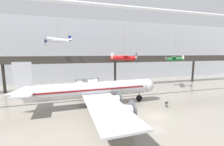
{
  "coord_description": "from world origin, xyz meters",
  "views": [
    {
      "loc": [
        -13.84,
        -20.86,
        10.44
      ],
      "look_at": [
        -4.68,
        10.94,
        5.98
      ],
      "focal_mm": 24.0,
      "sensor_mm": 36.0,
      "label": 1
    }
  ],
  "objects_px": {
    "suspended_plane_red_highwing": "(124,58)",
    "airliner_silver_main": "(90,90)",
    "suspended_plane_white_twin": "(58,40)",
    "suspended_plane_green_biplane": "(174,59)",
    "info_sign_pedestal": "(166,105)"
  },
  "relations": [
    {
      "from": "airliner_silver_main",
      "to": "suspended_plane_white_twin",
      "type": "relative_size",
      "value": 4.13
    },
    {
      "from": "airliner_silver_main",
      "to": "suspended_plane_red_highwing",
      "type": "xyz_separation_m",
      "value": [
        11.13,
        11.18,
        5.81
      ]
    },
    {
      "from": "suspended_plane_white_twin",
      "to": "suspended_plane_red_highwing",
      "type": "xyz_separation_m",
      "value": [
        17.28,
        -0.06,
        -4.4
      ]
    },
    {
      "from": "suspended_plane_red_highwing",
      "to": "suspended_plane_green_biplane",
      "type": "height_order",
      "value": "suspended_plane_red_highwing"
    },
    {
      "from": "suspended_plane_white_twin",
      "to": "suspended_plane_red_highwing",
      "type": "height_order",
      "value": "suspended_plane_white_twin"
    },
    {
      "from": "airliner_silver_main",
      "to": "suspended_plane_white_twin",
      "type": "xyz_separation_m",
      "value": [
        -6.16,
        11.25,
        10.21
      ]
    },
    {
      "from": "airliner_silver_main",
      "to": "suspended_plane_white_twin",
      "type": "bearing_deg",
      "value": 116.66
    },
    {
      "from": "suspended_plane_green_biplane",
      "to": "info_sign_pedestal",
      "type": "height_order",
      "value": "suspended_plane_green_biplane"
    },
    {
      "from": "suspended_plane_green_biplane",
      "to": "suspended_plane_white_twin",
      "type": "bearing_deg",
      "value": 31.23
    },
    {
      "from": "airliner_silver_main",
      "to": "suspended_plane_red_highwing",
      "type": "height_order",
      "value": "suspended_plane_red_highwing"
    },
    {
      "from": "airliner_silver_main",
      "to": "suspended_plane_red_highwing",
      "type": "bearing_deg",
      "value": 43.12
    },
    {
      "from": "suspended_plane_red_highwing",
      "to": "suspended_plane_green_biplane",
      "type": "bearing_deg",
      "value": 6.97
    },
    {
      "from": "airliner_silver_main",
      "to": "suspended_plane_green_biplane",
      "type": "bearing_deg",
      "value": 16.79
    },
    {
      "from": "suspended_plane_red_highwing",
      "to": "airliner_silver_main",
      "type": "bearing_deg",
      "value": -118.86
    },
    {
      "from": "suspended_plane_red_highwing",
      "to": "suspended_plane_green_biplane",
      "type": "relative_size",
      "value": 1.03
    }
  ]
}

